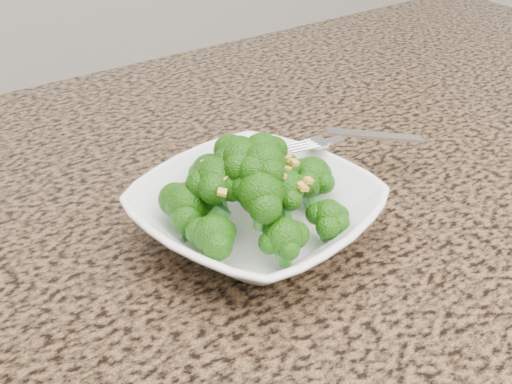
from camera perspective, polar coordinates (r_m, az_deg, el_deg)
granite_counter at (r=0.57m, az=2.42°, el=-8.18°), size 1.64×1.04×0.03m
bowl at (r=0.58m, az=0.00°, el=-2.04°), size 0.25×0.25×0.05m
broccoli_pile at (r=0.55m, az=0.00°, el=3.08°), size 0.18×0.18×0.07m
garlic_topping at (r=0.53m, az=0.00°, el=6.57°), size 0.11×0.11×0.01m
fork at (r=0.64m, az=7.07°, el=4.62°), size 0.18×0.09×0.01m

